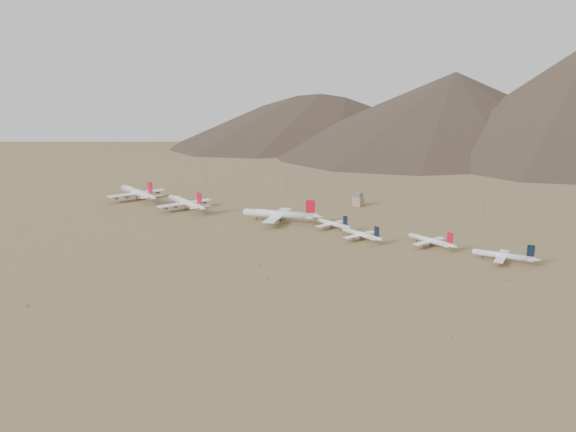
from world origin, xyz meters
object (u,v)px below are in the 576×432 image
Objects in this scene: widebody_west at (138,192)px; widebody_centre at (186,202)px; widebody_east at (280,214)px; control_tower at (358,200)px; narrowbody_b at (362,234)px; narrowbody_a at (332,223)px.

widebody_west is 65.22m from widebody_centre.
widebody_east is 5.23× the size of control_tower.
widebody_west is 1.11× the size of widebody_centre.
widebody_west is 1.10× the size of widebody_east.
widebody_west is at bearing 164.14° from widebody_east.
widebody_centre is at bearing -138.78° from control_tower.
widebody_centre is 150.49m from control_tower.
narrowbody_b is at bearing 18.52° from widebody_centre.
widebody_east is at bearing -157.35° from narrowbody_a.
widebody_west is 200.09m from narrowbody_a.
widebody_centre reaches higher than narrowbody_a.
widebody_centre is 135.60m from narrowbody_a.
widebody_centre is at bearing 12.74° from widebody_west.
narrowbody_a is (199.38, 16.50, -3.23)m from widebody_west.
narrowbody_a is (42.99, 7.74, -2.70)m from widebody_east.
widebody_centre is 5.18× the size of control_tower.
widebody_centre is (65.17, -2.68, -0.66)m from widebody_west.
narrowbody_a is 36.15m from narrowbody_b.
narrowbody_b is (76.01, -6.96, -2.54)m from widebody_east.
narrowbody_a is at bearing 19.83° from widebody_west.
widebody_east is 76.37m from narrowbody_b.
control_tower is at bearing 58.21° from widebody_centre.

